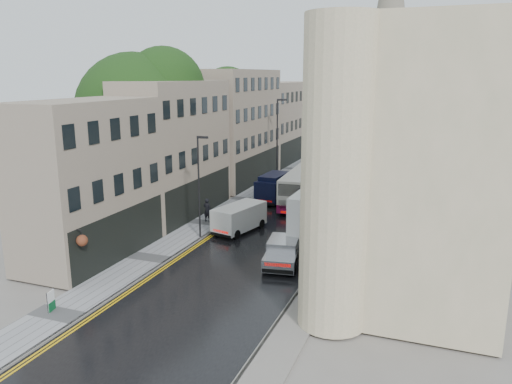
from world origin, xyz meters
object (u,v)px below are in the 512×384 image
Objects in this scene: cream_bus at (285,192)px; silver_hatchback at (265,259)px; lamp_post_near at (199,188)px; lamp_post_far at (277,141)px; pedestrian at (207,210)px; tree_near at (136,132)px; white_lorry at (295,223)px; tree_far at (209,126)px; white_van at (216,221)px; estate_sign at (51,301)px; navy_van at (258,190)px.

silver_hatchback is at bearing -80.88° from cream_bus.
lamp_post_far is at bearing 88.30° from lamp_post_near.
silver_hatchback is 11.16m from pedestrian.
tree_near is 16.46m from white_lorry.
tree_far is at bearing -56.86° from pedestrian.
white_lorry is 1.74× the size of silver_hatchback.
white_van is at bearing -19.41° from tree_near.
tree_far is 7.51m from lamp_post_far.
lamp_post_near reaches higher than estate_sign.
navy_van is 0.72× the size of lamp_post_near.
white_van is (-6.47, 1.47, -0.98)m from white_lorry.
white_van is at bearing -85.12° from navy_van.
cream_bus is 2.43× the size of white_van.
tree_near reaches higher than white_lorry.
lamp_post_near is 13.53m from estate_sign.
lamp_post_far is (-1.36, 9.58, 3.22)m from navy_van.
pedestrian is 4.69m from lamp_post_near.
tree_near is 17.78m from silver_hatchback.
estate_sign is (-1.64, -13.06, -3.13)m from lamp_post_near.
estate_sign is at bearing -92.03° from navy_van.
white_lorry is at bearing 43.95° from estate_sign.
tree_near reaches higher than lamp_post_far.
white_lorry is 1.47× the size of navy_van.
estate_sign is at bearing -70.33° from tree_near.
silver_hatchback reaches higher than estate_sign.
lamp_post_far is 33.59m from estate_sign.
navy_van is (-2.87, 0.96, -0.19)m from cream_bus.
cream_bus is 8.99m from white_van.
navy_van is 10.98m from lamp_post_near.
tree_far is at bearing 88.68° from tree_near.
tree_near is at bearing 3.64° from pedestrian.
navy_van is 7.26m from pedestrian.
lamp_post_near is (1.20, -3.65, 2.70)m from pedestrian.
pedestrian is 16.72m from estate_sign.
lamp_post_near is (-7.25, 0.33, 1.72)m from white_lorry.
tree_far is 6.53× the size of pedestrian.
tree_far is at bearing 109.44° from lamp_post_near.
tree_near is at bearing 98.57° from estate_sign.
cream_bus is at bearing -15.45° from navy_van.
lamp_post_far reaches higher than silver_hatchback.
lamp_post_near is at bearing -111.34° from white_van.
cream_bus is 11.76m from lamp_post_far.
cream_bus is at bearing 26.56° from tree_near.
silver_hatchback is at bearing -30.82° from tree_near.
tree_near is at bearing -132.43° from lamp_post_far.
lamp_post_far reaches higher than white_lorry.
white_lorry is 7.49× the size of estate_sign.
silver_hatchback is at bearing 35.55° from estate_sign.
white_van is 0.88× the size of navy_van.
white_lorry is 4.29m from silver_hatchback.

